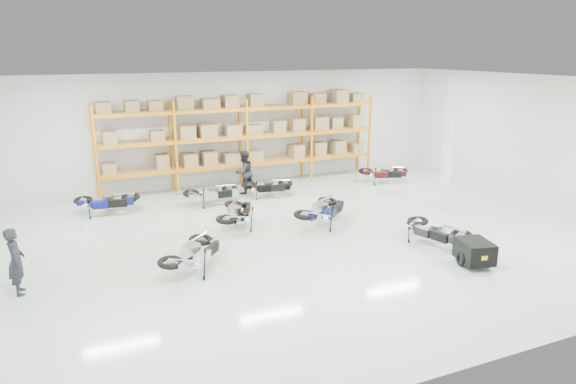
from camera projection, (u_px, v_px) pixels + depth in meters
name	position (u px, v px, depth m)	size (l,w,h in m)	color
room	(315.00, 162.00, 14.69)	(18.00, 18.00, 18.00)	#B7CCBA
pallet_rack	(243.00, 130.00, 20.39)	(11.28, 0.98, 3.62)	orange
structural_column	(448.00, 146.00, 17.12)	(0.25, 0.25, 4.50)	white
moto_blue_centre	(323.00, 206.00, 16.12)	(0.87, 1.96, 1.20)	#071348
moto_silver_left	(195.00, 248.00, 12.79)	(0.84, 1.88, 1.15)	#ACADB3
moto_black_far_left	(237.00, 209.00, 15.94)	(0.82, 1.84, 1.13)	black
moto_touring_right	(434.00, 226.00, 14.45)	(0.79, 1.77, 1.08)	black
trailer	(474.00, 251.00, 13.08)	(0.93, 1.61, 0.65)	black
moto_back_a	(106.00, 198.00, 17.16)	(0.82, 1.84, 1.12)	navy
moto_back_b	(212.00, 190.00, 18.23)	(0.77, 1.74, 1.06)	#9DA2A6
moto_back_c	(268.00, 183.00, 19.18)	(0.75, 1.68, 1.03)	black
moto_back_d	(385.00, 170.00, 21.18)	(0.79, 1.78, 1.09)	#3C0C0D
person_left	(16.00, 261.00, 11.47)	(0.57, 0.37, 1.56)	black
person_back	(244.00, 172.00, 19.56)	(0.80, 0.62, 1.65)	black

